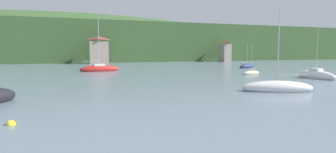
{
  "coord_description": "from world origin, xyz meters",
  "views": [
    {
      "loc": [
        -10.03,
        23.18,
        4.58
      ],
      "look_at": [
        0.0,
        50.85,
        1.78
      ],
      "focal_mm": 29.6,
      "sensor_mm": 36.0,
      "label": 1
    }
  ],
  "objects": [
    {
      "name": "sailboat_mid_0",
      "position": [
        11.95,
        47.93,
        0.38
      ],
      "size": [
        8.17,
        5.21,
        9.85
      ],
      "rotation": [
        0.0,
        0.0,
        2.74
      ],
      "color": "white",
      "rests_on": "ground_plane"
    },
    {
      "name": "mooring_buoy_near",
      "position": [
        -13.47,
        42.2,
        0.0
      ],
      "size": [
        0.57,
        0.57,
        0.57
      ],
      "primitive_type": "sphere",
      "color": "yellow",
      "rests_on": "ground_plane"
    },
    {
      "name": "sailboat_mid_3",
      "position": [
        27.84,
        57.07,
        0.47
      ],
      "size": [
        2.32,
        6.98,
        9.61
      ],
      "rotation": [
        0.0,
        0.0,
        4.76
      ],
      "color": "white",
      "rests_on": "ground_plane"
    },
    {
      "name": "shore_building_central",
      "position": [
        49.83,
        120.85,
        4.23
      ],
      "size": [
        3.49,
        4.99,
        8.71
      ],
      "color": "gray",
      "rests_on": "ground_plane"
    },
    {
      "name": "sailboat_far_6",
      "position": [
        23.02,
        67.41,
        0.23
      ],
      "size": [
        4.85,
        2.65,
        6.04
      ],
      "rotation": [
        0.0,
        0.0,
        3.45
      ],
      "color": "#CCBC8E",
      "rests_on": "ground_plane"
    },
    {
      "name": "wooded_hillside",
      "position": [
        -9.38,
        159.11,
        6.65
      ],
      "size": [
        352.0,
        57.06,
        34.35
      ],
      "color": "#38562D",
      "rests_on": "ground_plane"
    },
    {
      "name": "sailboat_far_8",
      "position": [
        -3.6,
        85.12,
        0.49
      ],
      "size": [
        8.53,
        3.12,
        11.92
      ],
      "rotation": [
        0.0,
        0.0,
        0.1
      ],
      "color": "red",
      "rests_on": "ground_plane"
    },
    {
      "name": "sailboat_far_5",
      "position": [
        33.95,
        83.93,
        0.34
      ],
      "size": [
        5.88,
        3.44,
        6.65
      ],
      "rotation": [
        0.0,
        0.0,
        0.34
      ],
      "color": "navy",
      "rests_on": "ground_plane"
    },
    {
      "name": "shore_building_westcentral",
      "position": [
        0.0,
        120.44,
        4.59
      ],
      "size": [
        6.54,
        4.15,
        9.46
      ],
      "color": "gray",
      "rests_on": "ground_plane"
    }
  ]
}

